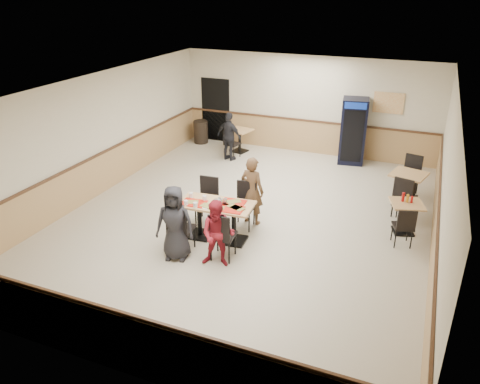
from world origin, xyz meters
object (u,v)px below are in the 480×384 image
at_px(lone_diner, 229,137).
at_px(side_table_far, 407,184).
at_px(main_table, 216,215).
at_px(diner_man_opposite, 252,191).
at_px(pepsi_cooler, 353,131).
at_px(diner_woman_right, 218,234).
at_px(side_table_near, 406,213).
at_px(diner_woman_left, 175,223).
at_px(back_table, 240,137).
at_px(trash_bin, 201,132).

relative_size(lone_diner, side_table_far, 1.58).
distance_m(main_table, diner_man_opposite, 1.08).
bearing_deg(pepsi_cooler, side_table_far, -63.27).
height_order(main_table, diner_man_opposite, diner_man_opposite).
relative_size(diner_woman_right, pepsi_cooler, 0.70).
relative_size(diner_woman_right, side_table_near, 1.64).
distance_m(side_table_near, pepsi_cooler, 4.36).
xyz_separation_m(diner_woman_left, pepsi_cooler, (2.20, 6.67, 0.21)).
bearing_deg(side_table_far, diner_woman_left, -133.37).
xyz_separation_m(diner_woman_right, diner_man_opposite, (-0.03, 1.87, 0.11)).
height_order(side_table_far, back_table, side_table_far).
xyz_separation_m(pepsi_cooler, trash_bin, (-5.00, -0.04, -0.59)).
bearing_deg(diner_man_opposite, diner_woman_right, 100.90).
distance_m(diner_woman_left, side_table_far, 5.79).
distance_m(diner_woman_right, side_table_near, 4.17).
bearing_deg(back_table, trash_bin, 167.31).
height_order(diner_woman_right, diner_man_opposite, diner_man_opposite).
height_order(diner_man_opposite, side_table_far, diner_man_opposite).
height_order(lone_diner, back_table, lone_diner).
relative_size(diner_woman_left, lone_diner, 1.03).
height_order(diner_woman_right, side_table_far, diner_woman_right).
relative_size(side_table_near, side_table_far, 0.88).
height_order(diner_woman_left, diner_woman_right, diner_woman_left).
height_order(side_table_near, side_table_far, side_table_far).
bearing_deg(trash_bin, side_table_far, -19.74).
bearing_deg(diner_woman_left, main_table, 52.66).
bearing_deg(side_table_far, pepsi_cooler, 125.57).
bearing_deg(side_table_near, pepsi_cooler, 115.25).
height_order(diner_man_opposite, trash_bin, diner_man_opposite).
distance_m(side_table_near, side_table_far, 1.45).
distance_m(diner_woman_left, trash_bin, 7.20).
xyz_separation_m(main_table, side_table_far, (3.55, 3.24, -0.00)).
distance_m(diner_woman_left, lone_diner, 5.60).
bearing_deg(pepsi_cooler, diner_woman_right, -110.21).
height_order(diner_man_opposite, pepsi_cooler, pepsi_cooler).
xyz_separation_m(main_table, pepsi_cooler, (1.78, 5.70, 0.42)).
relative_size(main_table, trash_bin, 2.12).
xyz_separation_m(main_table, diner_woman_left, (-0.42, -0.97, 0.21)).
xyz_separation_m(lone_diner, trash_bin, (-1.55, 1.17, -0.36)).
bearing_deg(diner_man_opposite, main_table, 76.37).
distance_m(diner_man_opposite, trash_bin, 5.95).
distance_m(diner_woman_right, lone_diner, 5.79).
relative_size(main_table, diner_man_opposite, 1.02).
bearing_deg(side_table_far, back_table, 158.27).
bearing_deg(pepsi_cooler, diner_woman_left, -117.11).
height_order(lone_diner, side_table_far, lone_diner).
distance_m(diner_woman_right, pepsi_cooler, 6.74).
bearing_deg(diner_man_opposite, side_table_near, -155.76).
bearing_deg(trash_bin, lone_diner, -37.00).
height_order(pepsi_cooler, trash_bin, pepsi_cooler).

